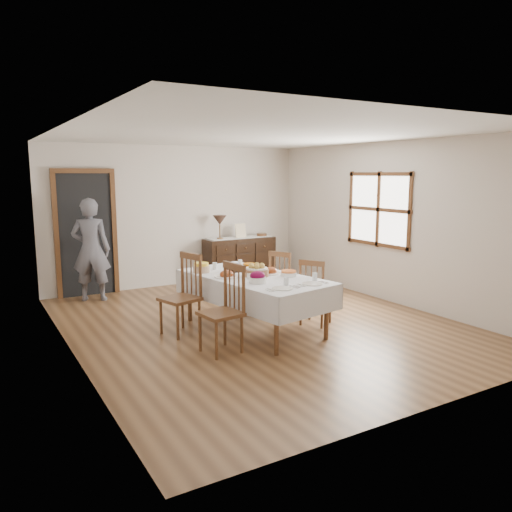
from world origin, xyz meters
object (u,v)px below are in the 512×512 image
chair_right_near (315,292)px  sideboard (239,259)px  chair_left_near (224,308)px  dining_table (254,283)px  table_lamp (220,221)px  chair_right_far (284,281)px  chair_left_far (183,294)px  person (91,246)px

chair_right_near → sideboard: 3.20m
chair_left_near → sideboard: 4.04m
dining_table → chair_left_near: bearing=-152.8°
chair_right_near → table_lamp: 3.21m
chair_left_near → chair_right_far: bearing=117.6°
chair_right_far → sideboard: 2.44m
chair_left_near → chair_left_far: bearing=-177.4°
chair_left_near → chair_right_near: chair_left_near is taller
chair_left_near → table_lamp: table_lamp is taller
dining_table → person: 3.13m
chair_right_near → person: person is taller
sideboard → person: person is taller
chair_left_near → chair_right_far: 1.89m
chair_left_far → chair_right_far: size_ratio=1.12×
chair_right_far → sideboard: chair_right_far is taller
chair_right_far → dining_table: bearing=96.9°
dining_table → table_lamp: bearing=62.1°
person → table_lamp: bearing=-151.9°
chair_right_near → sideboard: (0.53, 3.16, -0.05)m
dining_table → chair_right_far: (0.83, 0.53, -0.17)m
table_lamp → sideboard: bearing=3.5°
dining_table → table_lamp: size_ratio=5.02×
person → dining_table: bearing=143.4°
chair_left_far → sideboard: bearing=123.0°
dining_table → chair_left_far: chair_left_far is taller
chair_left_near → chair_right_far: chair_left_near is taller
chair_left_near → chair_left_far: size_ratio=0.99×
chair_left_near → person: 3.40m
chair_left_near → chair_right_far: (1.55, 1.08, -0.05)m
sideboard → person: (-2.88, -0.18, 0.48)m
chair_right_near → person: bearing=7.8°
dining_table → chair_right_near: bearing=-26.4°
dining_table → chair_left_far: bearing=148.5°
person → table_lamp: (2.44, 0.15, 0.29)m
chair_right_far → person: size_ratio=0.52×
sideboard → chair_right_near: bearing=-99.6°
chair_left_near → table_lamp: 3.87m
person → table_lamp: 2.46m
chair_left_far → table_lamp: (1.80, 2.54, 0.67)m
chair_right_near → table_lamp: bearing=-32.1°
dining_table → sideboard: size_ratio=1.64×
chair_left_far → person: size_ratio=0.58×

